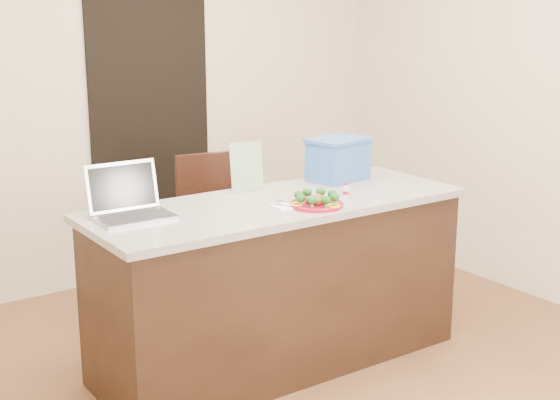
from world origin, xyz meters
TOP-DOWN VIEW (x-y plane):
  - ground at (0.00, 0.00)m, footprint 4.00×4.00m
  - room_shell at (0.00, 0.00)m, footprint 4.00×4.00m
  - doorway at (0.10, 1.98)m, footprint 0.90×0.02m
  - island at (0.00, 0.25)m, footprint 2.06×0.76m
  - plate at (0.09, 0.04)m, footprint 0.28×0.28m
  - meatballs at (0.09, 0.04)m, footprint 0.10×0.11m
  - broccoli at (0.09, 0.04)m, footprint 0.24×0.24m
  - pepper_rings at (0.09, 0.04)m, footprint 0.25×0.25m
  - napkin at (-0.03, 0.12)m, footprint 0.16×0.16m
  - fork at (-0.05, 0.13)m, footprint 0.04×0.13m
  - knife at (0.00, 0.10)m, footprint 0.05×0.21m
  - yogurt_bottle at (0.35, 0.12)m, footprint 0.04×0.04m
  - laptop at (-0.78, 0.41)m, footprint 0.37×0.29m
  - leaflet at (-0.02, 0.53)m, footprint 0.20×0.07m
  - blue_box at (0.57, 0.46)m, footprint 0.39×0.31m
  - chair at (0.13, 1.09)m, footprint 0.51×0.51m

SIDE VIEW (x-z plane):
  - ground at x=0.00m, z-range 0.00..0.00m
  - island at x=0.00m, z-range 0.00..0.92m
  - chair at x=0.13m, z-range 0.07..1.09m
  - napkin at x=-0.03m, z-range 0.92..0.93m
  - fork at x=-0.05m, z-range 0.93..0.93m
  - knife at x=0.00m, z-range 0.93..0.93m
  - plate at x=0.09m, z-range 0.92..0.94m
  - pepper_rings at x=0.09m, z-range 0.94..0.95m
  - yogurt_bottle at x=0.35m, z-range 0.91..0.99m
  - meatballs at x=0.09m, z-range 0.94..0.98m
  - broccoli at x=0.09m, z-range 0.95..1.00m
  - laptop at x=-0.78m, z-range 0.86..1.12m
  - doorway at x=0.10m, z-range 0.00..2.00m
  - blue_box at x=0.57m, z-range 0.92..1.17m
  - leaflet at x=-0.02m, z-range 0.92..1.19m
  - room_shell at x=0.00m, z-range -0.38..3.62m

